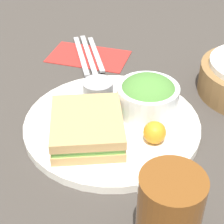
% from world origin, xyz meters
% --- Properties ---
extents(ground_plane, '(4.00, 4.00, 0.00)m').
position_xyz_m(ground_plane, '(0.00, 0.00, 0.00)').
color(ground_plane, '#3D3833').
extents(plate, '(0.32, 0.32, 0.02)m').
position_xyz_m(plate, '(0.00, 0.00, 0.01)').
color(plate, white).
rests_on(plate, ground_plane).
extents(sandwich, '(0.17, 0.16, 0.04)m').
position_xyz_m(sandwich, '(0.05, -0.03, 0.04)').
color(sandwich, tan).
rests_on(sandwich, plate).
extents(salad_bowl, '(0.11, 0.11, 0.07)m').
position_xyz_m(salad_bowl, '(-0.05, 0.05, 0.05)').
color(salad_bowl, white).
rests_on(salad_bowl, plate).
extents(dressing_cup, '(0.06, 0.06, 0.04)m').
position_xyz_m(dressing_cup, '(-0.06, -0.05, 0.04)').
color(dressing_cup, '#99999E').
rests_on(dressing_cup, plate).
extents(orange_wedge, '(0.04, 0.04, 0.04)m').
position_xyz_m(orange_wedge, '(0.03, 0.08, 0.03)').
color(orange_wedge, orange).
rests_on(orange_wedge, plate).
extents(drink_glass, '(0.08, 0.08, 0.14)m').
position_xyz_m(drink_glass, '(0.23, 0.14, 0.07)').
color(drink_glass, brown).
rests_on(drink_glass, ground_plane).
extents(napkin, '(0.11, 0.19, 0.00)m').
position_xyz_m(napkin, '(-0.24, -0.13, 0.00)').
color(napkin, '#B22823').
rests_on(napkin, ground_plane).
extents(fork, '(0.18, 0.10, 0.01)m').
position_xyz_m(fork, '(-0.23, -0.15, 0.01)').
color(fork, '#B2B2B7').
rests_on(fork, napkin).
extents(knife, '(0.18, 0.11, 0.01)m').
position_xyz_m(knife, '(-0.24, -0.13, 0.01)').
color(knife, '#B2B2B7').
rests_on(knife, napkin).
extents(spoon, '(0.16, 0.09, 0.01)m').
position_xyz_m(spoon, '(-0.25, -0.12, 0.01)').
color(spoon, '#B2B2B7').
rests_on(spoon, napkin).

